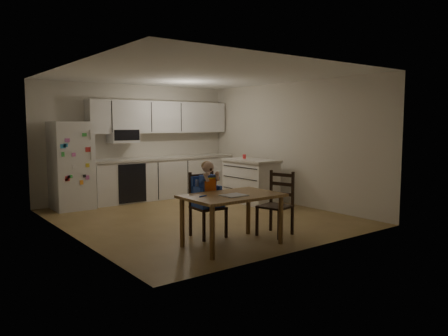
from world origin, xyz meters
name	(u,v)px	position (x,y,z in m)	size (l,w,h in m)	color
room	(185,146)	(0.00, 0.48, 1.25)	(4.52, 5.01, 2.51)	brown
refrigerator	(71,165)	(-1.55, 2.15, 0.85)	(0.72, 0.70, 1.70)	silver
kitchen_run	(162,159)	(0.50, 2.24, 0.88)	(3.37, 0.62, 2.15)	silver
kitchen_island	(251,181)	(1.66, 0.55, 0.46)	(0.65, 1.24, 0.91)	silver
red_cup	(244,156)	(1.68, 0.78, 0.96)	(0.07, 0.07, 0.09)	red
dining_table	(232,201)	(-0.65, -1.76, 0.61)	(1.32, 0.85, 0.71)	brown
napkin	(234,195)	(-0.70, -1.86, 0.71)	(0.31, 0.27, 0.01)	silver
toddler_spoon	(202,196)	(-1.07, -1.67, 0.71)	(0.02, 0.02, 0.12)	blue
chair_booster	(206,191)	(-0.65, -1.15, 0.68)	(0.44, 0.44, 1.12)	black
chair_side	(278,199)	(0.29, -1.69, 0.54)	(0.51, 0.51, 0.95)	black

